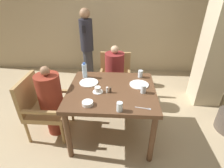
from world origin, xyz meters
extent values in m
plane|color=tan|center=(0.00, 0.00, 0.00)|extent=(16.00, 16.00, 0.00)
cube|color=tan|center=(0.00, 2.25, 1.40)|extent=(8.00, 0.06, 2.80)
cube|color=#BCAD8E|center=(1.69, 0.98, 1.35)|extent=(0.45, 0.45, 2.70)
cube|color=brown|center=(0.00, 0.00, 0.74)|extent=(1.13, 0.99, 0.05)
cylinder|color=brown|center=(-0.50, -0.44, 0.36)|extent=(0.07, 0.07, 0.72)
cylinder|color=brown|center=(0.50, -0.44, 0.36)|extent=(0.07, 0.07, 0.72)
cylinder|color=brown|center=(-0.50, 0.44, 0.36)|extent=(0.07, 0.07, 0.72)
cylinder|color=brown|center=(0.50, 0.44, 0.36)|extent=(0.07, 0.07, 0.72)
cube|color=#A88451|center=(-0.90, 0.00, 0.40)|extent=(0.55, 0.55, 0.07)
cube|color=#A88451|center=(-1.15, 0.00, 0.66)|extent=(0.05, 0.55, 0.45)
cube|color=#A88451|center=(-0.90, 0.25, 0.55)|extent=(0.49, 0.04, 0.04)
cube|color=#A88451|center=(-0.90, -0.25, 0.55)|extent=(0.49, 0.04, 0.04)
cylinder|color=#A88451|center=(-0.65, 0.24, 0.18)|extent=(0.04, 0.04, 0.36)
cylinder|color=#A88451|center=(-0.65, -0.24, 0.18)|extent=(0.04, 0.04, 0.36)
cylinder|color=#A88451|center=(-1.14, 0.24, 0.18)|extent=(0.04, 0.04, 0.36)
cylinder|color=#A88451|center=(-1.14, -0.24, 0.18)|extent=(0.04, 0.04, 0.36)
cylinder|color=maroon|center=(-0.84, 0.00, 0.22)|extent=(0.24, 0.24, 0.43)
cylinder|color=maroon|center=(-0.84, 0.00, 0.69)|extent=(0.32, 0.32, 0.51)
sphere|color=#997051|center=(-0.84, 0.00, 1.01)|extent=(0.12, 0.12, 0.12)
cube|color=#A88451|center=(0.00, 0.83, 0.40)|extent=(0.55, 0.55, 0.07)
cube|color=#A88451|center=(0.00, 1.08, 0.66)|extent=(0.55, 0.05, 0.45)
cube|color=#A88451|center=(0.25, 0.83, 0.55)|extent=(0.04, 0.49, 0.04)
cube|color=#A88451|center=(-0.25, 0.83, 0.55)|extent=(0.04, 0.49, 0.04)
cylinder|color=#A88451|center=(0.24, 0.59, 0.18)|extent=(0.04, 0.04, 0.36)
cylinder|color=#A88451|center=(-0.24, 0.59, 0.18)|extent=(0.04, 0.04, 0.36)
cylinder|color=#A88451|center=(0.24, 1.07, 0.18)|extent=(0.04, 0.04, 0.36)
cylinder|color=#A88451|center=(-0.24, 1.07, 0.18)|extent=(0.04, 0.04, 0.36)
cylinder|color=maroon|center=(0.00, 0.77, 0.22)|extent=(0.24, 0.24, 0.43)
cylinder|color=maroon|center=(0.00, 0.77, 0.70)|extent=(0.32, 0.32, 0.55)
sphere|color=tan|center=(0.00, 0.77, 1.04)|extent=(0.13, 0.13, 0.13)
cylinder|color=#2D2D33|center=(-0.61, 1.59, 0.37)|extent=(0.20, 0.20, 0.73)
cylinder|color=#23232D|center=(-0.61, 1.59, 1.05)|extent=(0.27, 0.27, 0.62)
sphere|color=#997051|center=(-0.61, 1.59, 1.46)|extent=(0.20, 0.20, 0.20)
cube|color=black|center=(-0.61, 1.43, 1.20)|extent=(0.07, 0.01, 0.14)
cylinder|color=white|center=(0.36, 0.13, 0.77)|extent=(0.26, 0.26, 0.01)
cylinder|color=white|center=(-0.33, 0.15, 0.77)|extent=(0.26, 0.26, 0.01)
cylinder|color=white|center=(-0.17, -0.08, 0.77)|extent=(0.13, 0.13, 0.01)
cylinder|color=white|center=(-0.17, -0.08, 0.81)|extent=(0.08, 0.08, 0.06)
cylinder|color=white|center=(-0.25, -0.35, 0.79)|extent=(0.13, 0.13, 0.04)
cylinder|color=silver|center=(-0.41, 0.31, 0.87)|extent=(0.07, 0.07, 0.20)
cylinder|color=#3359B2|center=(-0.41, 0.31, 0.98)|extent=(0.04, 0.04, 0.02)
cylinder|color=silver|center=(0.11, -0.43, 0.82)|extent=(0.07, 0.07, 0.11)
cylinder|color=silver|center=(0.39, 0.36, 0.82)|extent=(0.07, 0.07, 0.11)
cylinder|color=silver|center=(0.40, -0.06, 0.82)|extent=(0.07, 0.07, 0.11)
cylinder|color=white|center=(-0.05, -0.08, 0.80)|extent=(0.03, 0.03, 0.08)
cylinder|color=#4C3D2D|center=(-0.01, -0.08, 0.80)|extent=(0.03, 0.03, 0.07)
cube|color=silver|center=(0.36, -0.38, 0.77)|extent=(0.15, 0.03, 0.00)
cube|color=silver|center=(0.43, -0.39, 0.77)|extent=(0.04, 0.03, 0.00)
camera|label=1|loc=(0.12, -1.92, 1.95)|focal=28.00mm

